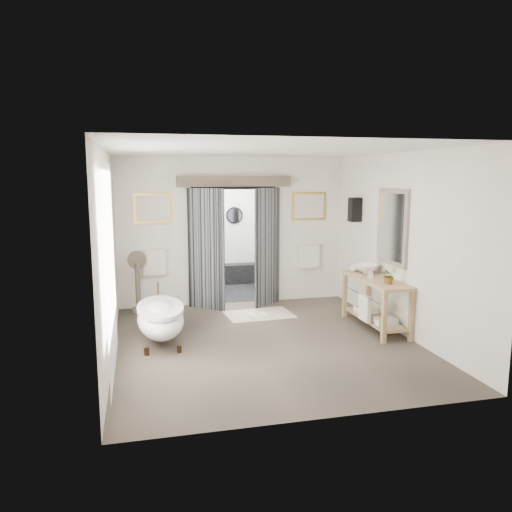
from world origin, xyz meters
The scene contains 13 objects.
ground_plane centered at (0.00, 0.00, 0.00)m, with size 5.00×5.00×0.00m, color brown.
room_shell centered at (-0.04, -0.12, 1.86)m, with size 4.52×5.02×2.91m.
shower_room centered at (0.00, 3.99, 0.91)m, with size 2.22×2.01×2.51m.
back_wall_dressing centered at (0.00, 2.32, 1.56)m, with size 3.82×0.68×2.52m.
clawfoot_tub centered at (-1.55, 0.41, 0.38)m, with size 0.70×1.58×0.77m.
vanity centered at (1.95, 0.27, 0.51)m, with size 0.57×1.60×0.85m.
pedestal_mirror centered at (-1.88, 2.23, 0.50)m, with size 0.34×0.22×1.17m.
rug centered at (0.27, 1.50, 0.01)m, with size 1.20×0.80×0.01m, color beige.
slippers centered at (0.21, 1.38, 0.04)m, with size 0.34×0.25×0.05m.
basin centered at (1.99, 0.72, 0.93)m, with size 0.47×0.47×0.16m, color white.
plant centered at (1.97, -0.13, 0.99)m, with size 0.25×0.21×0.27m, color gray.
soap_bottle_a centered at (1.87, 0.30, 0.94)m, with size 0.08×0.08×0.17m, color gray.
soap_bottle_b centered at (1.87, 0.91, 0.94)m, with size 0.14×0.14×0.18m, color gray.
Camera 1 is at (-1.84, -7.11, 2.54)m, focal length 35.00 mm.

